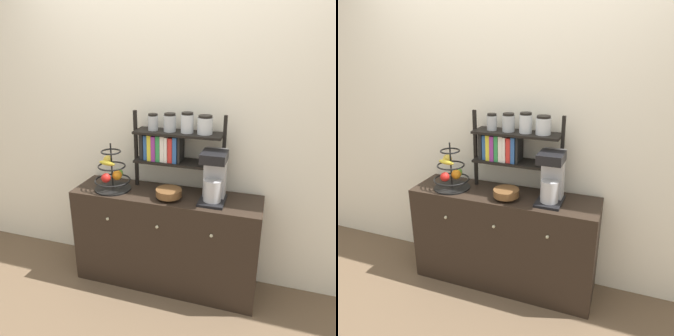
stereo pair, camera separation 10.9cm
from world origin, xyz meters
The scene contains 7 objects.
ground_plane centered at (0.00, 0.00, 0.00)m, with size 12.00×12.00×0.00m, color brown.
wall_back centered at (0.00, 0.44, 1.30)m, with size 7.00×0.05×2.60m, color silver.
sideboard centered at (0.00, 0.20, 0.39)m, with size 1.44×0.41×0.79m.
coffee_maker centered at (0.36, 0.20, 0.98)m, with size 0.18×0.24×0.37m.
fruit_stand centered at (-0.42, 0.17, 0.91)m, with size 0.28×0.28×0.37m.
wooden_bowl centered at (0.05, 0.12, 0.83)m, with size 0.19×0.19×0.08m.
shelf_hutch centered at (0.02, 0.30, 1.17)m, with size 0.70×0.20×0.61m.
Camera 1 is at (0.71, -1.95, 1.80)m, focal length 35.00 mm.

